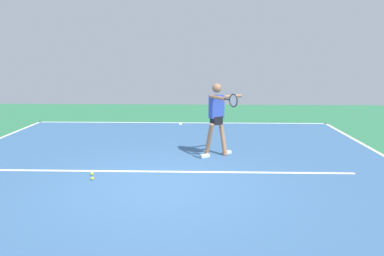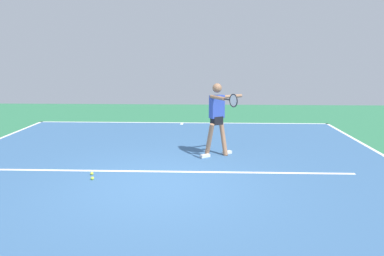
% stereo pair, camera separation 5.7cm
% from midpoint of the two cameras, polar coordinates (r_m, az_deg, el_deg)
% --- Properties ---
extents(ground_plane, '(22.78, 22.78, 0.00)m').
position_cam_midpoint_polar(ground_plane, '(6.91, -5.20, -9.04)').
color(ground_plane, '#2D754C').
extents(court_surface, '(10.61, 12.90, 0.00)m').
position_cam_midpoint_polar(court_surface, '(6.91, -5.20, -9.02)').
color(court_surface, '#38608E').
rests_on(court_surface, ground_plane).
extents(court_line_baseline_near, '(10.61, 0.10, 0.01)m').
position_cam_midpoint_polar(court_line_baseline_near, '(13.07, -1.89, 0.85)').
color(court_line_baseline_near, white).
rests_on(court_line_baseline_near, ground_plane).
extents(court_line_service, '(7.96, 0.10, 0.01)m').
position_cam_midpoint_polar(court_line_service, '(7.65, -4.50, -6.96)').
color(court_line_service, white).
rests_on(court_line_service, ground_plane).
extents(court_line_centre_mark, '(0.10, 0.30, 0.01)m').
position_cam_midpoint_polar(court_line_centre_mark, '(12.88, -1.94, 0.68)').
color(court_line_centre_mark, white).
rests_on(court_line_centre_mark, ground_plane).
extents(tennis_player, '(1.04, 1.40, 1.79)m').
position_cam_midpoint_polar(tennis_player, '(8.60, 3.91, 2.16)').
color(tennis_player, '#9E7051').
rests_on(tennis_player, ground_plane).
extents(tennis_ball_near_player, '(0.07, 0.07, 0.07)m').
position_cam_midpoint_polar(tennis_ball_near_player, '(7.40, -15.85, -7.77)').
color(tennis_ball_near_player, '#C6E53D').
rests_on(tennis_ball_near_player, ground_plane).
extents(tennis_ball_centre_court, '(0.07, 0.07, 0.07)m').
position_cam_midpoint_polar(tennis_ball_centre_court, '(7.69, -15.93, -7.05)').
color(tennis_ball_centre_court, '#CCE033').
rests_on(tennis_ball_centre_court, ground_plane).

